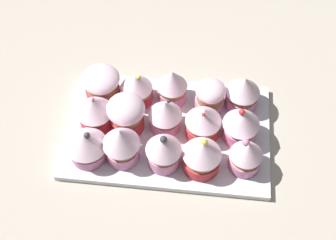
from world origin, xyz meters
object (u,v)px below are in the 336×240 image
(cupcake_8, at_px, (127,111))
(cupcake_5, at_px, (241,124))
(cupcake_3, at_px, (136,88))
(cupcake_12, at_px, (165,150))
(cupcake_1, at_px, (210,96))
(cupcake_10, at_px, (246,155))
(cupcake_11, at_px, (202,155))
(cupcake_13, at_px, (121,143))
(cupcake_0, at_px, (243,92))
(cupcake_14, at_px, (86,144))
(baking_tray, at_px, (168,131))
(cupcake_2, at_px, (172,86))
(cupcake_9, at_px, (95,111))
(cupcake_4, at_px, (102,84))
(cupcake_6, at_px, (203,123))
(cupcake_7, at_px, (165,115))

(cupcake_8, bearing_deg, cupcake_5, 178.28)
(cupcake_3, relative_size, cupcake_12, 0.86)
(cupcake_5, bearing_deg, cupcake_1, -46.94)
(cupcake_10, xyz_separation_m, cupcake_11, (0.07, 0.01, 0.00))
(cupcake_10, bearing_deg, cupcake_8, -16.85)
(cupcake_8, bearing_deg, cupcake_13, 91.60)
(cupcake_1, relative_size, cupcake_5, 0.81)
(cupcake_0, bearing_deg, cupcake_14, 27.98)
(baking_tray, distance_m, cupcake_8, 0.08)
(cupcake_5, height_order, cupcake_10, cupcake_5)
(cupcake_0, bearing_deg, baking_tray, 28.84)
(cupcake_2, relative_size, cupcake_8, 1.02)
(cupcake_3, height_order, cupcake_5, cupcake_5)
(cupcake_9, height_order, cupcake_10, cupcake_9)
(cupcake_4, xyz_separation_m, cupcake_9, (0.00, 0.06, 0.00))
(cupcake_1, height_order, cupcake_14, cupcake_14)
(cupcake_13, bearing_deg, cupcake_4, -65.34)
(cupcake_11, bearing_deg, cupcake_8, -27.68)
(cupcake_6, relative_size, cupcake_13, 0.88)
(cupcake_2, distance_m, cupcake_12, 0.13)
(cupcake_2, distance_m, cupcake_11, 0.15)
(cupcake_2, distance_m, cupcake_13, 0.15)
(baking_tray, height_order, cupcake_12, cupcake_12)
(cupcake_8, distance_m, cupcake_13, 0.07)
(cupcake_8, bearing_deg, cupcake_9, 5.92)
(cupcake_1, xyz_separation_m, cupcake_13, (0.14, 0.12, 0.01))
(cupcake_6, distance_m, cupcake_9, 0.19)
(cupcake_9, height_order, cupcake_13, cupcake_13)
(cupcake_4, relative_size, cupcake_14, 0.95)
(cupcake_3, distance_m, cupcake_12, 0.14)
(cupcake_5, distance_m, cupcake_10, 0.06)
(cupcake_11, distance_m, cupcake_12, 0.06)
(cupcake_9, bearing_deg, cupcake_14, 88.94)
(cupcake_0, distance_m, cupcake_9, 0.26)
(cupcake_5, bearing_deg, baking_tray, -0.62)
(cupcake_3, xyz_separation_m, cupcake_13, (0.01, 0.12, 0.01))
(cupcake_0, relative_size, cupcake_13, 0.90)
(cupcake_7, xyz_separation_m, cupcake_13, (0.06, 0.07, 0.01))
(cupcake_4, bearing_deg, cupcake_5, 165.94)
(cupcake_5, bearing_deg, cupcake_7, -3.20)
(cupcake_9, xyz_separation_m, cupcake_10, (-0.26, 0.06, -0.00))
(cupcake_0, xyz_separation_m, cupcake_14, (0.25, 0.13, -0.00))
(cupcake_10, bearing_deg, cupcake_13, 1.24)
(cupcake_0, xyz_separation_m, cupcake_12, (0.12, 0.13, 0.00))
(cupcake_7, relative_size, cupcake_8, 0.99)
(cupcake_8, height_order, cupcake_10, cupcake_8)
(baking_tray, height_order, cupcake_7, cupcake_7)
(cupcake_3, bearing_deg, baking_tray, 136.33)
(cupcake_10, bearing_deg, cupcake_9, -12.24)
(cupcake_0, relative_size, cupcake_11, 0.99)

